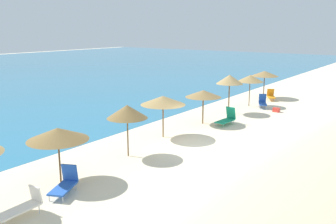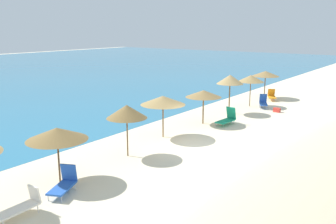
# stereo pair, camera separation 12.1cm
# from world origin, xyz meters

# --- Properties ---
(ground_plane) EXTENTS (160.00, 160.00, 0.00)m
(ground_plane) POSITION_xyz_m (0.00, 0.00, 0.00)
(ground_plane) COLOR beige
(beach_umbrella_2) EXTENTS (2.57, 2.57, 2.39)m
(beach_umbrella_2) POSITION_xyz_m (-7.51, 2.20, 2.13)
(beach_umbrella_2) COLOR brown
(beach_umbrella_2) RESTS_ON ground_plane
(beach_umbrella_3) EXTENTS (2.06, 2.06, 2.68)m
(beach_umbrella_3) POSITION_xyz_m (-3.36, 2.05, 2.34)
(beach_umbrella_3) COLOR brown
(beach_umbrella_3) RESTS_ON ground_plane
(beach_umbrella_4) EXTENTS (2.67, 2.67, 2.52)m
(beach_umbrella_4) POSITION_xyz_m (0.43, 2.62, 2.26)
(beach_umbrella_4) COLOR brown
(beach_umbrella_4) RESTS_ON ground_plane
(beach_umbrella_5) EXTENTS (2.44, 2.44, 2.33)m
(beach_umbrella_5) POSITION_xyz_m (4.64, 2.34, 2.08)
(beach_umbrella_5) COLOR brown
(beach_umbrella_5) RESTS_ON ground_plane
(beach_umbrella_6) EXTENTS (2.05, 2.05, 2.98)m
(beach_umbrella_6) POSITION_xyz_m (8.54, 2.34, 2.63)
(beach_umbrella_6) COLOR brown
(beach_umbrella_6) RESTS_ON ground_plane
(beach_umbrella_7) EXTENTS (2.19, 2.19, 2.63)m
(beach_umbrella_7) POSITION_xyz_m (11.96, 2.15, 2.34)
(beach_umbrella_7) COLOR brown
(beach_umbrella_7) RESTS_ON ground_plane
(beach_umbrella_8) EXTENTS (2.52, 2.52, 2.54)m
(beach_umbrella_8) POSITION_xyz_m (16.25, 2.58, 2.30)
(beach_umbrella_8) COLOR brown
(beach_umbrella_8) RESTS_ON ground_plane
(lounge_chair_0) EXTENTS (1.63, 0.62, 0.97)m
(lounge_chair_0) POSITION_xyz_m (-10.25, 0.77, 0.42)
(lounge_chair_0) COLOR white
(lounge_chair_0) RESTS_ON ground_plane
(lounge_chair_1) EXTENTS (1.59, 1.20, 1.06)m
(lounge_chair_1) POSITION_xyz_m (-8.11, 1.15, 0.41)
(lounge_chair_1) COLOR blue
(lounge_chair_1) RESTS_ON ground_plane
(lounge_chair_2) EXTENTS (1.55, 1.22, 0.98)m
(lounge_chair_2) POSITION_xyz_m (15.66, 1.64, 0.41)
(lounge_chair_2) COLOR orange
(lounge_chair_2) RESTS_ON ground_plane
(lounge_chair_3) EXTENTS (1.57, 1.17, 1.10)m
(lounge_chair_3) POSITION_xyz_m (12.07, 1.00, 0.47)
(lounge_chair_3) COLOR blue
(lounge_chair_3) RESTS_ON ground_plane
(lounge_chair_4) EXTENTS (1.70, 0.81, 1.15)m
(lounge_chair_4) POSITION_xyz_m (5.38, 0.88, 0.42)
(lounge_chair_4) COLOR #199972
(lounge_chair_4) RESTS_ON ground_plane
(cooler_box) EXTENTS (0.35, 0.53, 0.33)m
(cooler_box) POSITION_xyz_m (11.13, -0.50, 0.17)
(cooler_box) COLOR red
(cooler_box) RESTS_ON ground_plane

